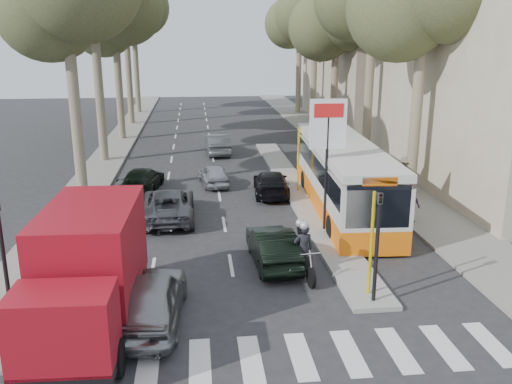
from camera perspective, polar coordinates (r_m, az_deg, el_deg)
ground at (r=18.05m, az=0.69°, el=-10.12°), size 120.00×120.00×0.00m
sidewalk_right at (r=43.16m, az=7.97°, el=5.32°), size 3.20×70.00×0.12m
median_left at (r=45.18m, az=-13.99°, el=5.47°), size 2.40×64.00×0.12m
traffic_island at (r=28.69m, az=4.42°, el=0.04°), size 1.50×26.00×0.16m
building_far at (r=53.06m, az=13.36°, el=15.65°), size 11.00×20.00×16.00m
billboard at (r=22.14m, az=7.51°, el=4.81°), size 1.50×12.10×5.60m
traffic_light_island at (r=16.44m, az=12.72°, el=-3.81°), size 0.16×0.41×3.60m
traffic_light_left at (r=16.98m, az=-25.26°, el=-4.36°), size 0.16×0.41×3.60m
tree_l_c at (r=44.61m, az=-14.57°, el=18.20°), size 7.40×7.20×13.71m
tree_l_e at (r=60.55m, az=-12.71°, el=18.26°), size 7.40×7.20×14.49m
tree_r_c at (r=43.65m, az=8.67°, el=18.12°), size 7.40×7.20×13.32m
tree_r_d at (r=51.51m, az=6.45°, el=19.38°), size 7.40×7.20×14.88m
tree_r_e at (r=59.32m, az=4.75°, el=18.30°), size 7.40×7.20×14.10m
silver_hatchback at (r=16.03m, az=-11.02°, el=-10.93°), size 2.13×4.62×1.54m
dark_hatchback at (r=19.69m, az=1.77°, el=-5.71°), size 1.63×4.12×1.34m
queue_car_a at (r=24.72m, az=-9.22°, el=-1.28°), size 2.37×5.00×1.38m
queue_car_b at (r=28.22m, az=1.59°, el=0.95°), size 2.06×4.41×1.24m
queue_car_c at (r=30.15m, az=-4.48°, el=1.81°), size 1.79×3.56×1.16m
queue_car_d at (r=38.31m, az=-4.05°, el=5.06°), size 1.67×4.32×1.40m
queue_car_e at (r=29.48m, az=-11.91°, el=1.28°), size 2.32×4.54×1.26m
red_truck at (r=15.73m, az=-17.22°, el=-7.78°), size 2.66×6.47×3.40m
city_bus at (r=25.86m, az=9.08°, el=1.84°), size 3.36×12.44×3.24m
motorcycle at (r=18.78m, az=4.81°, el=-6.04°), size 0.94×2.38×2.02m
pedestrian_near at (r=24.50m, az=16.00°, el=-1.28°), size 0.82×1.06×1.62m
pedestrian_far at (r=29.17m, az=15.43°, el=1.78°), size 1.33×1.13×1.90m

